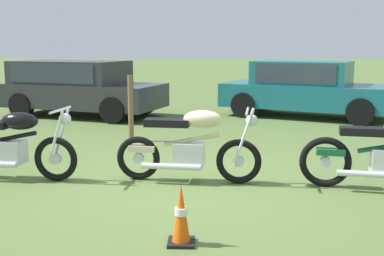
{
  "coord_description": "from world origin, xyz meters",
  "views": [
    {
      "loc": [
        0.26,
        -6.22,
        1.83
      ],
      "look_at": [
        0.03,
        0.56,
        0.66
      ],
      "focal_mm": 45.0,
      "sensor_mm": 36.0,
      "label": 1
    }
  ],
  "objects_px": {
    "motorcycle_cream": "(190,146)",
    "car_charcoal": "(77,84)",
    "motorcycle_black": "(9,145)",
    "car_teal": "(305,86)",
    "fence_post_wooden": "(131,108)",
    "traffic_cone": "(181,217)"
  },
  "relations": [
    {
      "from": "fence_post_wooden",
      "to": "motorcycle_cream",
      "type": "bearing_deg",
      "value": -66.05
    },
    {
      "from": "motorcycle_black",
      "to": "car_teal",
      "type": "xyz_separation_m",
      "value": [
        5.21,
        6.06,
        0.32
      ]
    },
    {
      "from": "car_teal",
      "to": "traffic_cone",
      "type": "height_order",
      "value": "car_teal"
    },
    {
      "from": "car_charcoal",
      "to": "fence_post_wooden",
      "type": "xyz_separation_m",
      "value": [
        1.93,
        -3.31,
        -0.2
      ]
    },
    {
      "from": "car_teal",
      "to": "fence_post_wooden",
      "type": "bearing_deg",
      "value": -115.93
    },
    {
      "from": "car_charcoal",
      "to": "traffic_cone",
      "type": "xyz_separation_m",
      "value": [
        3.18,
        -8.2,
        -0.57
      ]
    },
    {
      "from": "motorcycle_black",
      "to": "motorcycle_cream",
      "type": "xyz_separation_m",
      "value": [
        2.48,
        -0.05,
        0.01
      ]
    },
    {
      "from": "motorcycle_black",
      "to": "car_charcoal",
      "type": "xyz_separation_m",
      "value": [
        -0.69,
        6.06,
        0.36
      ]
    },
    {
      "from": "motorcycle_black",
      "to": "traffic_cone",
      "type": "distance_m",
      "value": 3.28
    },
    {
      "from": "car_charcoal",
      "to": "fence_post_wooden",
      "type": "height_order",
      "value": "car_charcoal"
    },
    {
      "from": "car_teal",
      "to": "motorcycle_black",
      "type": "bearing_deg",
      "value": -106.42
    },
    {
      "from": "traffic_cone",
      "to": "motorcycle_black",
      "type": "bearing_deg",
      "value": 139.34
    },
    {
      "from": "car_teal",
      "to": "fence_post_wooden",
      "type": "distance_m",
      "value": 5.17
    },
    {
      "from": "traffic_cone",
      "to": "car_teal",
      "type": "bearing_deg",
      "value": 71.61
    },
    {
      "from": "car_charcoal",
      "to": "car_teal",
      "type": "xyz_separation_m",
      "value": [
        5.9,
        -0.01,
        -0.04
      ]
    },
    {
      "from": "traffic_cone",
      "to": "car_charcoal",
      "type": "bearing_deg",
      "value": 111.17
    },
    {
      "from": "motorcycle_cream",
      "to": "fence_post_wooden",
      "type": "height_order",
      "value": "fence_post_wooden"
    },
    {
      "from": "fence_post_wooden",
      "to": "car_teal",
      "type": "bearing_deg",
      "value": 39.79
    },
    {
      "from": "motorcycle_cream",
      "to": "car_charcoal",
      "type": "relative_size",
      "value": 0.45
    },
    {
      "from": "car_teal",
      "to": "fence_post_wooden",
      "type": "relative_size",
      "value": 3.63
    },
    {
      "from": "motorcycle_cream",
      "to": "car_charcoal",
      "type": "distance_m",
      "value": 6.9
    },
    {
      "from": "motorcycle_cream",
      "to": "fence_post_wooden",
      "type": "relative_size",
      "value": 1.57
    }
  ]
}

